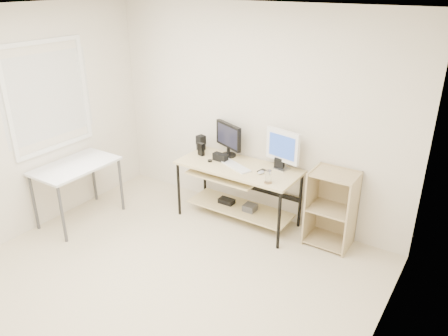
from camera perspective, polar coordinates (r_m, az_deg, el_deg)
room at (r=3.95m, az=-12.07°, el=0.42°), size 4.01×4.01×2.62m
desk at (r=5.36m, az=1.65°, el=-1.73°), size 1.50×0.65×0.75m
side_table at (r=5.62m, az=-18.78°, el=-0.34°), size 0.60×1.00×0.75m
shelf_unit at (r=5.10m, az=13.97°, el=-5.02°), size 0.50×0.40×0.90m
black_monitor at (r=5.47m, az=0.58°, el=3.99°), size 0.45×0.22×0.43m
white_imac at (r=5.11m, az=7.67°, el=2.73°), size 0.45×0.14×0.48m
keyboard at (r=5.25m, az=1.38°, el=0.31°), size 0.51×0.32×0.02m
mouse at (r=5.06m, az=4.86°, el=-0.57°), size 0.08×0.11×0.03m
center_speaker at (r=5.39m, az=-0.48°, el=1.42°), size 0.19×0.09×0.09m
speaker_left at (r=5.72m, az=-3.03°, el=3.36°), size 0.12×0.12×0.20m
speaker_right at (r=5.23m, az=7.32°, el=0.72°), size 0.13×0.13×0.14m
audio_controller at (r=5.55m, az=-3.01°, el=2.46°), size 0.09×0.07×0.16m
volume_puck at (r=5.38m, az=-1.86°, el=0.95°), size 0.07×0.07×0.02m
smartphone at (r=5.14m, az=4.94°, el=-0.36°), size 0.08×0.12×0.01m
coaster at (r=4.86m, az=5.76°, el=-1.90°), size 0.11×0.11×0.01m
drinking_glass at (r=4.82m, az=5.80°, el=-1.10°), size 0.08×0.08×0.14m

